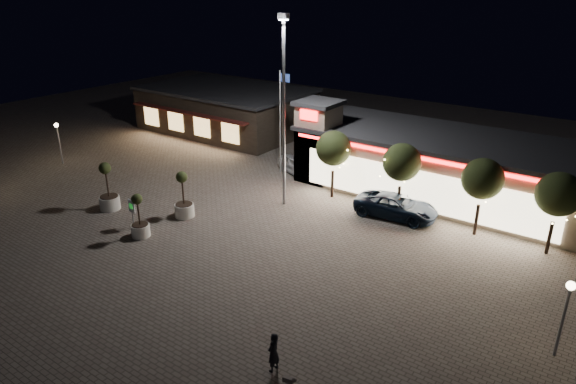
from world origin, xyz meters
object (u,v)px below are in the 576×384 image
Objects in this scene: planter_mid at (140,223)px; white_sedan at (298,165)px; pickup_truck at (396,206)px; valet_sign at (132,209)px; planter_left at (109,195)px; pedestrian at (273,352)px.

white_sedan is at bearing 83.91° from planter_mid.
valet_sign reaches higher than pickup_truck.
planter_left is (-6.34, -12.93, 0.30)m from white_sedan.
pedestrian is (2.17, -15.91, 0.11)m from pickup_truck.
planter_mid is (4.81, -1.40, -0.17)m from planter_left.
planter_left reaches higher than valet_sign.
white_sedan is 22.24m from pedestrian.
valet_sign is (-2.75, -13.88, 0.59)m from white_sedan.
pickup_truck is at bearing -173.13° from pedestrian.
planter_mid is at bearing -16.22° from planter_left.
planter_mid is at bearing -109.52° from pedestrian.
pickup_truck is 2.84× the size of valet_sign.
pedestrian is at bearing -124.30° from white_sedan.
planter_mid is at bearing 129.71° from pickup_truck.
planter_mid reaches higher than pedestrian.
pedestrian is at bearing -18.62° from planter_mid.
planter_mid is 1.46× the size of valet_sign.
pedestrian is 0.91× the size of valet_sign.
valet_sign is at bearing -14.74° from planter_left.
pedestrian is 19.10m from planter_left.
pickup_truck reaches higher than white_sedan.
planter_mid is 1.39m from valet_sign.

